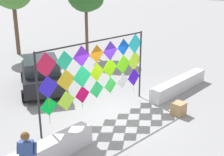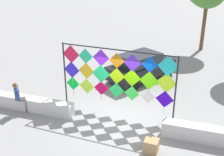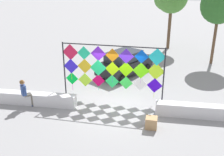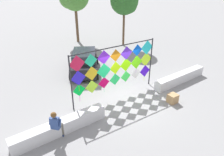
{
  "view_description": "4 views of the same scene",
  "coord_description": "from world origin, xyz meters",
  "px_view_note": "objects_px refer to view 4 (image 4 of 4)",
  "views": [
    {
      "loc": [
        -7.9,
        -6.75,
        5.12
      ],
      "look_at": [
        -0.17,
        0.12,
        1.61
      ],
      "focal_mm": 47.9,
      "sensor_mm": 36.0,
      "label": 1
    },
    {
      "loc": [
        3.06,
        -10.01,
        6.47
      ],
      "look_at": [
        -0.33,
        0.26,
        1.84
      ],
      "focal_mm": 45.5,
      "sensor_mm": 36.0,
      "label": 2
    },
    {
      "loc": [
        1.63,
        -11.35,
        6.12
      ],
      "look_at": [
        -0.18,
        -0.05,
        1.56
      ],
      "focal_mm": 41.67,
      "sensor_mm": 36.0,
      "label": 3
    },
    {
      "loc": [
        -6.35,
        -7.28,
        6.18
      ],
      "look_at": [
        -0.59,
        0.67,
        1.24
      ],
      "focal_mm": 32.76,
      "sensor_mm": 36.0,
      "label": 4
    }
  ],
  "objects_px": {
    "tree_palm_like": "(125,1)",
    "cardboard_box_large": "(173,98)",
    "seated_vendor": "(56,123)",
    "kite_display_rack": "(116,66)",
    "parked_car": "(85,61)"
  },
  "relations": [
    {
      "from": "parked_car",
      "to": "cardboard_box_large",
      "type": "xyz_separation_m",
      "value": [
        1.87,
        -6.29,
        -0.54
      ]
    },
    {
      "from": "kite_display_rack",
      "to": "cardboard_box_large",
      "type": "relative_size",
      "value": 10.49
    },
    {
      "from": "seated_vendor",
      "to": "parked_car",
      "type": "relative_size",
      "value": 0.34
    },
    {
      "from": "seated_vendor",
      "to": "tree_palm_like",
      "type": "distance_m",
      "value": 13.77
    },
    {
      "from": "tree_palm_like",
      "to": "parked_car",
      "type": "bearing_deg",
      "value": -152.7
    },
    {
      "from": "parked_car",
      "to": "cardboard_box_large",
      "type": "bearing_deg",
      "value": -73.47
    },
    {
      "from": "kite_display_rack",
      "to": "seated_vendor",
      "type": "distance_m",
      "value": 4.42
    },
    {
      "from": "parked_car",
      "to": "tree_palm_like",
      "type": "height_order",
      "value": "tree_palm_like"
    },
    {
      "from": "seated_vendor",
      "to": "cardboard_box_large",
      "type": "xyz_separation_m",
      "value": [
        6.11,
        -0.96,
        -0.61
      ]
    },
    {
      "from": "seated_vendor",
      "to": "tree_palm_like",
      "type": "xyz_separation_m",
      "value": [
        10.35,
        8.48,
        3.24
      ]
    },
    {
      "from": "parked_car",
      "to": "kite_display_rack",
      "type": "bearing_deg",
      "value": -92.71
    },
    {
      "from": "tree_palm_like",
      "to": "cardboard_box_large",
      "type": "bearing_deg",
      "value": -114.18
    },
    {
      "from": "seated_vendor",
      "to": "cardboard_box_large",
      "type": "relative_size",
      "value": 2.94
    },
    {
      "from": "kite_display_rack",
      "to": "seated_vendor",
      "type": "bearing_deg",
      "value": -160.48
    },
    {
      "from": "cardboard_box_large",
      "to": "tree_palm_like",
      "type": "height_order",
      "value": "tree_palm_like"
    }
  ]
}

